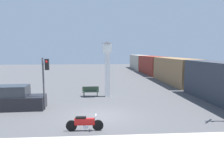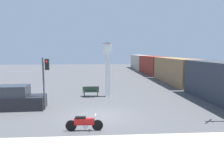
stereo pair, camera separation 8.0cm
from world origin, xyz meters
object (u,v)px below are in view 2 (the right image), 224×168
Objects in this scene: freight_train at (162,67)px; motorcycle at (84,123)px; bench at (91,91)px; parked_car at (15,99)px; traffic_light at (45,74)px; clock_tower at (108,61)px.

motorcycle is at bearing -115.69° from freight_train.
freight_train is 30.98× the size of bench.
motorcycle is at bearing -44.76° from parked_car.
motorcycle is 0.48× the size of parked_car.
traffic_light is (-3.03, 4.62, 2.24)m from motorcycle.
motorcycle is 0.39× the size of clock_tower.
clock_tower is (1.75, 9.10, 2.97)m from motorcycle.
traffic_light is at bearing -9.80° from parked_car.
freight_train is at bearing 65.63° from motorcycle.
motorcycle is 7.32m from parked_car.
freight_train is 18.58m from bench.
clock_tower is at bearing 27.94° from parked_car.
bench is at bearing 90.58° from motorcycle.
motorcycle is 9.43m from bench.
clock_tower is 0.11× the size of freight_train.
motorcycle is 1.28× the size of bench.
clock_tower is 6.59m from traffic_light.
motorcycle is at bearing -100.86° from clock_tower.
clock_tower is at bearing 43.13° from traffic_light.
traffic_light is at bearing -136.87° from clock_tower.
traffic_light is 6.15m from bench.
clock_tower is 3.26× the size of bench.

